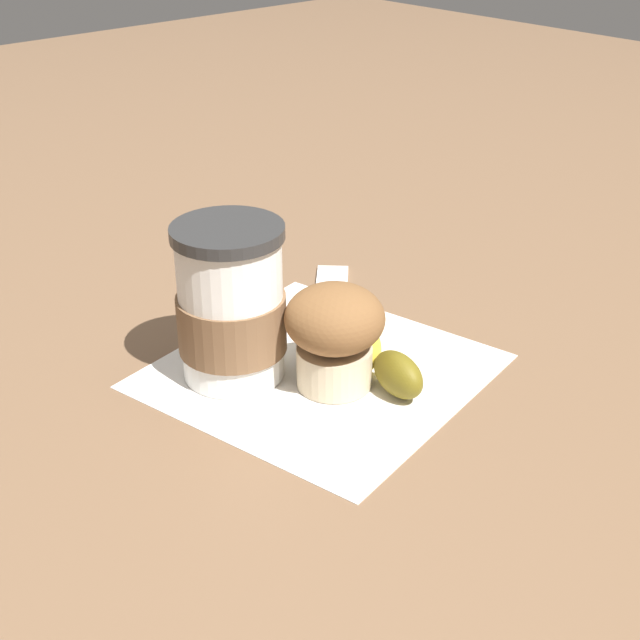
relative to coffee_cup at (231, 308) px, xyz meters
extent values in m
plane|color=brown|center=(0.06, -0.05, -0.06)|extent=(3.00, 3.00, 0.00)
cube|color=white|center=(0.06, -0.05, -0.06)|extent=(0.29, 0.29, 0.00)
cylinder|color=white|center=(0.00, 0.00, 0.00)|extent=(0.09, 0.09, 0.12)
cylinder|color=#2D2D2D|center=(0.00, 0.00, 0.07)|extent=(0.09, 0.09, 0.01)
cylinder|color=brown|center=(0.00, 0.00, -0.01)|extent=(0.09, 0.09, 0.05)
cylinder|color=beige|center=(0.05, -0.07, -0.04)|extent=(0.06, 0.06, 0.03)
ellipsoid|color=brown|center=(0.05, -0.07, 0.00)|extent=(0.08, 0.08, 0.05)
ellipsoid|color=yellow|center=(0.12, -0.02, -0.04)|extent=(0.06, 0.05, 0.04)
ellipsoid|color=yellow|center=(0.09, -0.06, -0.04)|extent=(0.07, 0.07, 0.04)
ellipsoid|color=brown|center=(0.08, -0.12, -0.04)|extent=(0.04, 0.06, 0.04)
cube|color=white|center=(0.19, 0.08, -0.06)|extent=(0.06, 0.06, 0.01)
camera|label=1|loc=(-0.38, -0.52, 0.34)|focal=50.00mm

